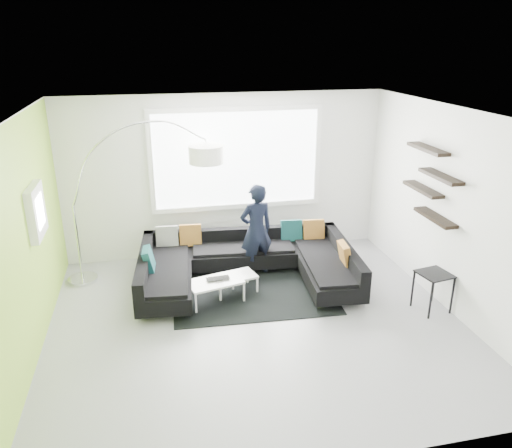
{
  "coord_description": "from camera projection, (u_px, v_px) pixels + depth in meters",
  "views": [
    {
      "loc": [
        -1.26,
        -5.75,
        3.65
      ],
      "look_at": [
        0.19,
        0.9,
        1.09
      ],
      "focal_mm": 35.0,
      "sensor_mm": 36.0,
      "label": 1
    }
  ],
  "objects": [
    {
      "name": "laptop",
      "position": [
        219.0,
        280.0,
        7.22
      ],
      "size": [
        0.37,
        0.27,
        0.03
      ],
      "primitive_type": "imported",
      "rotation": [
        0.0,
        0.0,
        0.07
      ],
      "color": "black",
      "rests_on": "coffee_table"
    },
    {
      "name": "person",
      "position": [
        256.0,
        230.0,
        7.96
      ],
      "size": [
        0.71,
        0.6,
        1.51
      ],
      "primitive_type": "imported",
      "rotation": [
        0.0,
        0.0,
        3.36
      ],
      "color": "black",
      "rests_on": "ground"
    },
    {
      "name": "side_table",
      "position": [
        432.0,
        292.0,
        7.01
      ],
      "size": [
        0.48,
        0.48,
        0.57
      ],
      "primitive_type": "cube",
      "rotation": [
        0.0,
        0.0,
        0.18
      ],
      "color": "black",
      "rests_on": "ground"
    },
    {
      "name": "coffee_table",
      "position": [
        225.0,
        287.0,
        7.41
      ],
      "size": [
        1.12,
        0.81,
        0.33
      ],
      "primitive_type": "cube",
      "rotation": [
        0.0,
        0.0,
        0.24
      ],
      "color": "white",
      "rests_on": "ground"
    },
    {
      "name": "arc_lamp",
      "position": [
        73.0,
        206.0,
        7.52
      ],
      "size": [
        2.38,
        0.9,
        2.5
      ],
      "primitive_type": null,
      "rotation": [
        0.0,
        0.0,
        -0.08
      ],
      "color": "white",
      "rests_on": "ground"
    },
    {
      "name": "room_shell",
      "position": [
        256.0,
        191.0,
        6.35
      ],
      "size": [
        5.54,
        5.04,
        2.82
      ],
      "color": "silver",
      "rests_on": "ground"
    },
    {
      "name": "ground",
      "position": [
        256.0,
        323.0,
        6.79
      ],
      "size": [
        5.5,
        5.5,
        0.0
      ],
      "primitive_type": "plane",
      "color": "gray",
      "rests_on": "ground"
    },
    {
      "name": "sectional_sofa",
      "position": [
        247.0,
        267.0,
        7.73
      ],
      "size": [
        3.43,
        2.3,
        0.7
      ],
      "rotation": [
        0.0,
        0.0,
        -0.09
      ],
      "color": "black",
      "rests_on": "ground"
    },
    {
      "name": "rug",
      "position": [
        253.0,
        292.0,
        7.59
      ],
      "size": [
        2.49,
        1.87,
        0.01
      ],
      "primitive_type": "cube",
      "rotation": [
        0.0,
        0.0,
        -0.05
      ],
      "color": "black",
      "rests_on": "ground"
    }
  ]
}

